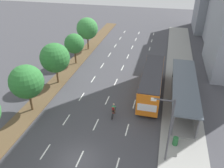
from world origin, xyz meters
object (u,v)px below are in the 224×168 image
Objects in this scene: trash_bin at (175,141)px; median_tree_third at (55,58)px; streetlight at (168,127)px; bus_shelter at (186,91)px; bus at (152,80)px; median_tree_fourth at (74,44)px; median_tree_fifth at (87,29)px; cyclist at (114,111)px; median_tree_second at (27,82)px.

median_tree_third is at bearing 152.41° from trash_bin.
bus_shelter is at bearing 77.77° from streetlight.
median_tree_fourth is at bearing 153.77° from bus.
bus is 13.49m from median_tree_third.
median_tree_third is 0.97× the size of median_tree_fifth.
cyclist is at bearing 138.91° from streetlight.
median_tree_second is 17.07m from trash_bin.
bus_shelter is 7.82m from trash_bin.
streetlight reaches higher than bus_shelter.
median_tree_second is 6.77× the size of trash_bin.
bus_shelter is at bearing -3.29° from median_tree_third.
median_tree_second reaches higher than bus.
median_tree_fourth is 6.04× the size of trash_bin.
bus is at bearing 101.12° from streetlight.
cyclist is 0.31× the size of median_tree_third.
bus is 1.96× the size of median_tree_second.
median_tree_fifth is 28.08m from trash_bin.
median_tree_fifth reaches higher than median_tree_second.
median_tree_fourth is (-13.33, 6.57, 1.55)m from bus.
bus reaches higher than cyclist.
median_tree_third is at bearing -89.57° from median_tree_fifth.
median_tree_fourth reaches higher than cyclist.
median_tree_second is 6.83m from median_tree_third.
median_tree_second is 20.50m from median_tree_fifth.
median_tree_second is 0.89× the size of streetlight.
trash_bin is (-1.08, -7.64, -1.29)m from bus_shelter.
streetlight reaches higher than cyclist.
median_tree_third reaches higher than median_tree_second.
streetlight is (15.53, -10.76, -0.07)m from median_tree_third.
streetlight reaches higher than trash_bin.
streetlight is at bearing -116.03° from trash_bin.
bus is 6.20× the size of cyclist.
bus is at bearing 109.74° from trash_bin.
trash_bin is (16.66, -22.32, -3.60)m from median_tree_fifth.
median_tree_fourth is (-17.61, 7.85, 1.75)m from bus_shelter.
bus reaches higher than trash_bin.
median_tree_fourth is at bearing 155.98° from bus_shelter.
median_tree_fourth is 6.86m from median_tree_fifth.
median_tree_third reaches higher than bus_shelter.
bus reaches higher than bus_shelter.
bus is 11.39m from streetlight.
median_tree_second is (-13.44, -7.10, 1.86)m from bus.
median_tree_third is 18.98m from trash_bin.
median_tree_second is at bearing -89.93° from median_tree_fifth.
cyclist is at bearing -52.35° from median_tree_fourth.
median_tree_fifth is (-17.74, 14.68, 2.31)m from bus_shelter.
bus_shelter reaches higher than trash_bin.
bus is 13.28× the size of trash_bin.
median_tree_third is 1.15× the size of median_tree_fourth.
median_tree_fifth is 29.00m from streetlight.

